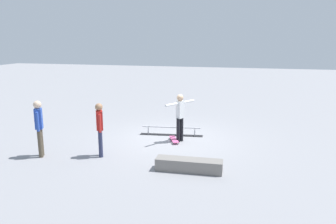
% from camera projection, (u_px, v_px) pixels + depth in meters
% --- Properties ---
extents(ground_plane, '(60.00, 60.00, 0.00)m').
position_uv_depth(ground_plane, '(172.00, 139.00, 11.92)').
color(ground_plane, gray).
extents(grind_rail, '(2.36, 0.50, 0.33)m').
position_uv_depth(grind_rail, '(171.00, 131.00, 12.32)').
color(grind_rail, black).
rests_on(grind_rail, ground_plane).
extents(skate_ledge, '(1.83, 0.50, 0.34)m').
position_uv_depth(skate_ledge, '(189.00, 165.00, 9.00)').
color(skate_ledge, gray).
rests_on(skate_ledge, ground_plane).
extents(skater_main, '(0.79, 1.18, 1.68)m').
position_uv_depth(skater_main, '(180.00, 114.00, 11.40)').
color(skater_main, black).
rests_on(skater_main, ground_plane).
extents(skateboard_main, '(0.51, 0.81, 0.09)m').
position_uv_depth(skateboard_main, '(174.00, 139.00, 11.58)').
color(skateboard_main, '#E05993').
rests_on(skateboard_main, ground_plane).
extents(bystander_red_shirt, '(0.27, 0.37, 1.66)m').
position_uv_depth(bystander_red_shirt, '(100.00, 127.00, 9.96)').
color(bystander_red_shirt, '#2D3351').
rests_on(bystander_red_shirt, ground_plane).
extents(bystander_blue_shirt, '(0.28, 0.39, 1.74)m').
position_uv_depth(bystander_blue_shirt, '(39.00, 125.00, 9.94)').
color(bystander_blue_shirt, brown).
rests_on(bystander_blue_shirt, ground_plane).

